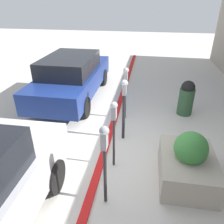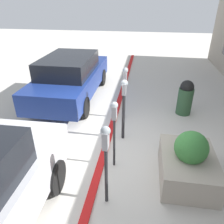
# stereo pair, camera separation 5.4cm
# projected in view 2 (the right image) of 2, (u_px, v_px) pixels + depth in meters

# --- Properties ---
(ground_plane) EXTENTS (40.00, 40.00, 0.00)m
(ground_plane) POSITION_uv_depth(u_px,v_px,m) (109.00, 148.00, 5.38)
(ground_plane) COLOR beige
(curb_strip) EXTENTS (19.00, 0.16, 0.04)m
(curb_strip) POSITION_uv_depth(u_px,v_px,m) (106.00, 147.00, 5.38)
(curb_strip) COLOR red
(curb_strip) RESTS_ON ground_plane
(parking_meter_nearest) EXTENTS (0.19, 0.16, 1.59)m
(parking_meter_nearest) POSITION_uv_depth(u_px,v_px,m) (106.00, 149.00, 3.44)
(parking_meter_nearest) COLOR #232326
(parking_meter_nearest) RESTS_ON ground_plane
(parking_meter_second) EXTENTS (0.17, 0.14, 1.54)m
(parking_meter_second) POSITION_uv_depth(u_px,v_px,m) (114.00, 120.00, 4.30)
(parking_meter_second) COLOR #232326
(parking_meter_second) RESTS_ON ground_plane
(parking_meter_middle) EXTENTS (0.20, 0.17, 1.61)m
(parking_meter_middle) POSITION_uv_depth(u_px,v_px,m) (124.00, 100.00, 5.25)
(parking_meter_middle) COLOR #232326
(parking_meter_middle) RESTS_ON ground_plane
(parking_meter_fourth) EXTENTS (0.18, 0.16, 1.58)m
(parking_meter_fourth) POSITION_uv_depth(u_px,v_px,m) (125.00, 82.00, 6.18)
(parking_meter_fourth) COLOR #232326
(parking_meter_fourth) RESTS_ON ground_plane
(planter_box) EXTENTS (1.42, 1.05, 1.09)m
(planter_box) POSITION_uv_depth(u_px,v_px,m) (188.00, 163.00, 4.30)
(planter_box) COLOR #A39989
(planter_box) RESTS_ON ground_plane
(parked_car_middle) EXTENTS (4.56, 1.83, 1.55)m
(parked_car_middle) POSITION_uv_depth(u_px,v_px,m) (71.00, 77.00, 7.68)
(parked_car_middle) COLOR navy
(parked_car_middle) RESTS_ON ground_plane
(trash_bin) EXTENTS (0.45, 0.45, 1.10)m
(trash_bin) POSITION_uv_depth(u_px,v_px,m) (185.00, 97.00, 6.71)
(trash_bin) COLOR #2D5133
(trash_bin) RESTS_ON ground_plane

